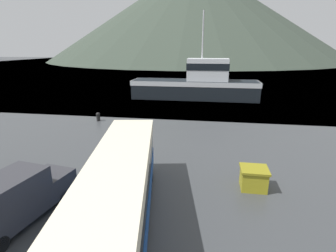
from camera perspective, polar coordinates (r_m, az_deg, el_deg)
The scene contains 7 objects.
water_surface at distance 148.00m, azimuth 8.23°, elevation 13.59°, with size 240.00×240.00×0.00m, color #3D5160.
hill_backdrop at distance 180.60m, azimuth 5.82°, elevation 23.30°, with size 179.07×179.07×57.16m, color #333D33.
tour_bus at distance 11.98m, azimuth -10.14°, elevation -12.76°, with size 4.45×11.65×3.34m.
delivery_van at distance 13.83m, azimuth -30.81°, elevation -13.66°, with size 2.82×6.01×2.40m.
fishing_boat at distance 41.37m, azimuth 6.41°, elevation 9.07°, with size 19.38×4.66×12.87m.
storage_bin at distance 15.85m, azimuth 18.13°, elevation -10.72°, with size 1.53×1.42×1.24m.
mooring_bollard at distance 29.57m, azimuth -14.96°, elevation 2.06°, with size 0.44×0.44×0.95m.
Camera 1 is at (2.88, -4.31, 7.72)m, focal length 28.00 mm.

